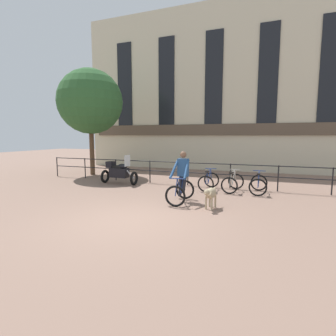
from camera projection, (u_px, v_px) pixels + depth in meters
ground_plane at (132, 219)px, 7.01m from camera, size 60.00×60.00×0.00m
canal_railing at (188, 170)px, 11.74m from camera, size 15.05×0.05×1.05m
building_facade at (215, 89)px, 16.57m from camera, size 18.00×0.72×10.37m
cyclist_with_bike at (182, 179)px, 8.78m from camera, size 0.70×1.18×1.70m
dog at (210, 194)px, 7.96m from camera, size 0.36×0.87×0.66m
parked_motorcycle at (119, 172)px, 12.07m from camera, size 1.71×0.68×1.35m
parked_bicycle_near_lamp at (209, 181)px, 10.79m from camera, size 0.68×1.12×0.86m
parked_bicycle_mid_left at (233, 183)px, 10.45m from camera, size 0.79×1.18×0.86m
parked_bicycle_mid_right at (258, 184)px, 10.11m from camera, size 0.67×1.11×0.86m
tree_canalside_left at (90, 102)px, 14.57m from camera, size 3.58×3.58×5.90m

